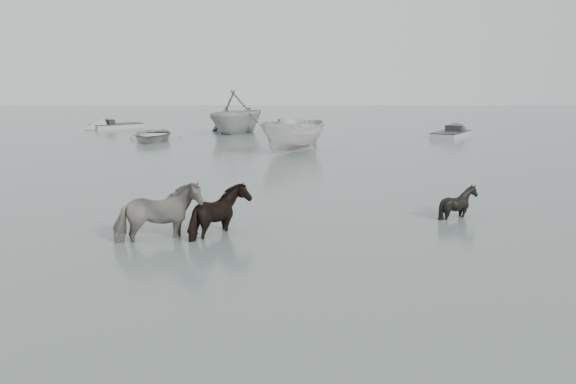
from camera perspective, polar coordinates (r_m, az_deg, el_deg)
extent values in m
plane|color=#52625C|center=(13.96, 3.21, -4.52)|extent=(140.00, 140.00, 0.00)
imported|color=black|center=(13.75, -13.13, -1.31)|extent=(2.26, 1.67, 1.74)
imported|color=black|center=(13.99, -6.85, -1.24)|extent=(1.51, 1.70, 1.56)
imported|color=black|center=(16.42, 16.96, -0.38)|extent=(1.31, 1.22, 1.22)
imported|color=#B9BAB4|center=(36.47, -13.64, 5.86)|extent=(3.71, 4.96, 0.98)
imported|color=#AFB2AF|center=(40.59, -5.18, 8.23)|extent=(7.63, 7.90, 3.20)
imported|color=beige|center=(30.00, 0.60, 5.91)|extent=(4.47, 4.97, 1.89)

